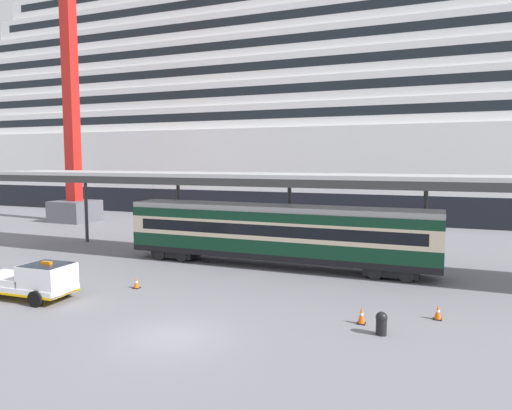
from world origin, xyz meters
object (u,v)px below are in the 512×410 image
(traffic_cone_mid, at_px, (136,283))
(traffic_cone_far, at_px, (361,315))
(dockside_crane, at_px, (73,82))
(quay_bollard, at_px, (381,322))
(cruise_ship, at_px, (284,112))
(service_truck, at_px, (33,280))
(train_carriage, at_px, (276,232))
(traffic_cone_near, at_px, (438,312))

(traffic_cone_mid, bearing_deg, traffic_cone_far, -5.05)
(dockside_crane, height_order, quay_bollard, dockside_crane)
(cruise_ship, relative_size, quay_bollard, 125.05)
(service_truck, bearing_deg, cruise_ship, 93.05)
(cruise_ship, relative_size, train_carriage, 5.78)
(dockside_crane, relative_size, quay_bollard, 52.76)
(service_truck, height_order, quay_bollard, service_truck)
(train_carriage, xyz_separation_m, traffic_cone_mid, (-5.47, -7.86, -1.99))
(train_carriage, relative_size, traffic_cone_mid, 32.59)
(service_truck, height_order, dockside_crane, dockside_crane)
(cruise_ship, xyz_separation_m, service_truck, (2.58, -48.42, -13.00))
(train_carriage, distance_m, traffic_cone_mid, 9.78)
(service_truck, height_order, traffic_cone_mid, service_truck)
(cruise_ship, relative_size, dockside_crane, 2.37)
(traffic_cone_far, bearing_deg, train_carriage, 128.18)
(cruise_ship, height_order, quay_bollard, cruise_ship)
(cruise_ship, distance_m, traffic_cone_near, 51.08)
(traffic_cone_mid, bearing_deg, service_truck, -135.62)
(dockside_crane, bearing_deg, service_truck, -51.49)
(train_carriage, bearing_deg, traffic_cone_near, -35.20)
(train_carriage, distance_m, dockside_crane, 34.32)
(cruise_ship, height_order, traffic_cone_far, cruise_ship)
(traffic_cone_near, bearing_deg, dockside_crane, 152.47)
(cruise_ship, relative_size, traffic_cone_near, 176.36)
(cruise_ship, relative_size, service_truck, 22.81)
(traffic_cone_far, relative_size, quay_bollard, 0.78)
(service_truck, xyz_separation_m, traffic_cone_near, (19.30, 4.33, -0.66))
(cruise_ship, xyz_separation_m, traffic_cone_near, (21.88, -44.09, -13.66))
(cruise_ship, height_order, dockside_crane, dockside_crane)
(traffic_cone_far, bearing_deg, dockside_crane, 148.32)
(train_carriage, height_order, traffic_cone_far, train_carriage)
(dockside_crane, bearing_deg, traffic_cone_mid, -42.04)
(service_truck, bearing_deg, quay_bollard, 5.03)
(service_truck, height_order, traffic_cone_near, service_truck)
(train_carriage, bearing_deg, quay_bollard, -51.19)
(dockside_crane, distance_m, quay_bollard, 45.98)
(traffic_cone_far, distance_m, quay_bollard, 1.39)
(train_carriage, bearing_deg, service_truck, -128.60)
(train_carriage, relative_size, service_truck, 3.94)
(traffic_cone_near, bearing_deg, quay_bollard, -127.01)
(train_carriage, height_order, service_truck, train_carriage)
(traffic_cone_mid, height_order, quay_bollard, quay_bollard)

